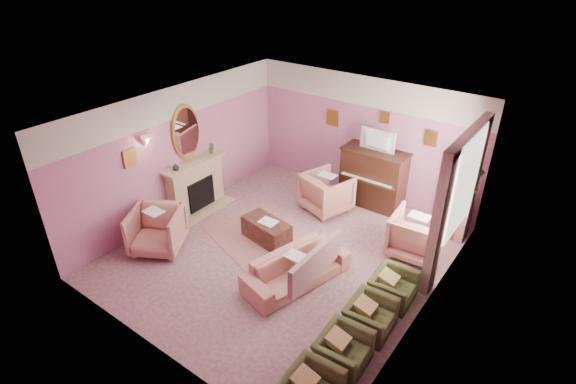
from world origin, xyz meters
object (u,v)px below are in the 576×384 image
Objects in this scene: sofa at (296,264)px; floral_armchair_left at (327,190)px; olive_chair_c at (371,312)px; floral_armchair_right at (417,233)px; television at (376,140)px; olive_chair_b at (344,346)px; coffee_table at (266,230)px; olive_chair_d at (393,284)px; side_table at (454,217)px; piano at (373,178)px; floral_armchair_front at (156,228)px.

floral_armchair_left is at bearing 110.28° from sofa.
floral_armchair_right is at bearing 94.99° from olive_chair_c.
television reaches higher than olive_chair_b.
olive_chair_b is at bearing -34.03° from sofa.
olive_chair_d reaches higher than coffee_table.
olive_chair_d is at bearing -93.08° from side_table.
television is 3.03m from coffee_table.
sofa is (1.22, -0.69, 0.17)m from coffee_table.
sofa reaches higher than olive_chair_d.
television reaches higher than side_table.
olive_chair_b is 0.82m from olive_chair_c.
olive_chair_b is 4.25m from side_table.
side_table is at bearing 62.01° from sofa.
coffee_table is 0.51× the size of sofa.
floral_armchair_left is 1.38× the size of side_table.
television is at bearing -90.00° from piano.
olive_chair_c is at bearing -63.24° from piano.
olive_chair_c is 1.10× the size of side_table.
olive_chair_b is at bearing -90.00° from olive_chair_d.
television is 0.83× the size of floral_armchair_front.
floral_armchair_right is at bearing 34.39° from floral_armchair_front.
floral_armchair_left is (-0.70, -0.77, -1.12)m from television.
sofa is 1.58m from olive_chair_c.
television reaches higher than sofa.
floral_armchair_right is 1.25m from side_table.
side_table reaches higher than coffee_table.
floral_armchair_right is at bearing 55.79° from sofa.
floral_armchair_right reaches higher than sofa.
piano is 0.72× the size of sofa.
side_table is (1.89, 0.01, -1.25)m from television.
floral_armchair_right is 4.96m from floral_armchair_front.
floral_armchair_right is (2.26, -0.41, 0.00)m from floral_armchair_left.
floral_armchair_front is 1.26× the size of olive_chair_c.
sofa is 2.02× the size of floral_armchair_front.
side_table is (1.89, -0.04, -0.30)m from piano.
floral_armchair_left is 1.26× the size of olive_chair_d.
piano is 1.45× the size of floral_armchair_left.
coffee_table is 1.04× the size of floral_armchair_front.
floral_armchair_left is 1.26× the size of olive_chair_c.
coffee_table is at bearing -111.95° from piano.
floral_armchair_front is (-2.54, -3.98, -1.12)m from television.
television reaches higher than floral_armchair_front.
olive_chair_c is (1.75, -3.47, -0.32)m from piano.
olive_chair_c is (2.78, -0.92, 0.11)m from coffee_table.
television is 4.85m from floral_armchair_front.
floral_armchair_right reaches higher than side_table.
television is at bearing -179.70° from side_table.
olive_chair_b is (1.75, -4.24, -1.27)m from television.
olive_chair_d is (0.00, 1.64, 0.00)m from olive_chair_b.
television is 1.04× the size of olive_chair_b.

